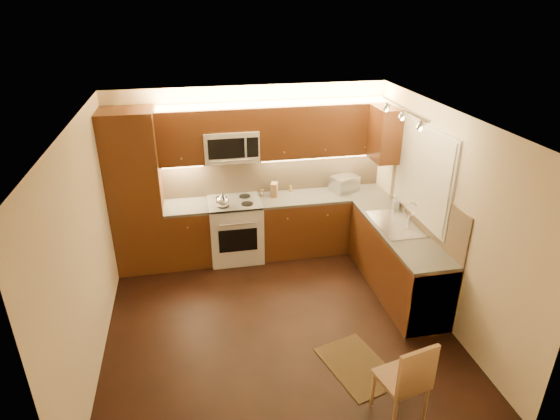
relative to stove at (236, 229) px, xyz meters
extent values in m
cube|color=black|center=(0.30, -1.68, -0.46)|extent=(4.00, 4.00, 0.01)
cube|color=beige|center=(0.30, -1.68, 2.04)|extent=(4.00, 4.00, 0.01)
cube|color=beige|center=(0.30, 0.32, 0.79)|extent=(4.00, 0.01, 2.50)
cube|color=beige|center=(0.30, -3.67, 0.79)|extent=(4.00, 0.01, 2.50)
cube|color=beige|center=(-1.70, -1.68, 0.79)|extent=(0.01, 4.00, 2.50)
cube|color=beige|center=(2.30, -1.68, 0.79)|extent=(0.01, 4.00, 2.50)
cube|color=#4E2A10|center=(-1.35, 0.02, 0.69)|extent=(0.70, 0.60, 2.30)
cube|color=#4E2A10|center=(-0.69, 0.02, -0.03)|extent=(0.62, 0.60, 0.86)
cube|color=#3B3936|center=(-0.69, 0.02, 0.42)|extent=(0.62, 0.60, 0.04)
cube|color=#4E2A10|center=(1.34, 0.02, -0.03)|extent=(1.92, 0.60, 0.86)
cube|color=#3B3936|center=(1.34, 0.02, 0.42)|extent=(1.92, 0.60, 0.04)
cube|color=#4E2A10|center=(2.00, -1.28, -0.03)|extent=(0.60, 2.00, 0.86)
cube|color=#3B3936|center=(2.00, -1.28, 0.42)|extent=(0.60, 2.00, 0.04)
cube|color=silver|center=(2.00, -1.98, -0.03)|extent=(0.58, 0.60, 0.84)
cube|color=#A18562|center=(0.65, 0.31, 0.74)|extent=(3.30, 0.02, 0.60)
cube|color=#A18562|center=(2.29, -1.28, 0.74)|extent=(0.02, 2.00, 0.60)
cube|color=#4E2A10|center=(-0.69, 0.15, 1.42)|extent=(0.62, 0.35, 0.75)
cube|color=#4E2A10|center=(1.34, 0.15, 1.42)|extent=(1.92, 0.35, 0.75)
cube|color=#4E2A10|center=(0.00, 0.15, 1.63)|extent=(0.76, 0.35, 0.31)
cube|color=#4E2A10|center=(2.12, -0.28, 1.42)|extent=(0.35, 0.50, 0.75)
cube|color=silver|center=(2.29, -1.12, 1.14)|extent=(0.03, 1.44, 1.24)
cube|color=silver|center=(2.27, -1.12, 1.14)|extent=(0.02, 1.36, 1.16)
cube|color=silver|center=(1.85, -1.27, 2.00)|extent=(0.04, 1.20, 0.03)
cube|color=silver|center=(1.70, 0.13, 0.55)|extent=(0.46, 0.41, 0.23)
cube|color=#966C43|center=(0.61, 0.13, 0.54)|extent=(0.13, 0.17, 0.21)
cylinder|color=silver|center=(0.44, 0.13, 0.48)|extent=(0.05, 0.05, 0.09)
cylinder|color=olive|center=(0.44, 0.20, 0.48)|extent=(0.06, 0.06, 0.08)
cylinder|color=silver|center=(0.60, 0.26, 0.49)|extent=(0.05, 0.05, 0.10)
cylinder|color=olive|center=(0.89, 0.24, 0.49)|extent=(0.04, 0.04, 0.09)
imported|color=silver|center=(2.21, -0.63, 0.53)|extent=(0.09, 0.09, 0.18)
cube|color=black|center=(1.01, -2.58, -0.45)|extent=(0.80, 1.00, 0.01)
camera|label=1|loc=(-0.56, -6.18, 3.19)|focal=29.96mm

